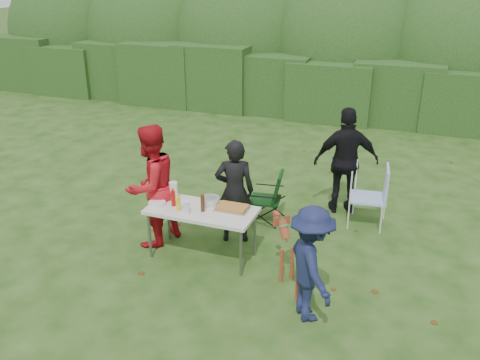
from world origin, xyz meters
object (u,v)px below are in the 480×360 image
(folding_table, at_px, (202,213))
(paper_towel_roll, at_px, (173,191))
(dog, at_px, (295,261))
(person_black_puffy, at_px, (346,161))
(mustard_bottle, at_px, (178,204))
(lawn_chair, at_px, (368,195))
(child, at_px, (311,264))
(person_red_jacket, at_px, (151,186))
(ketchup_bottle, at_px, (173,199))
(camping_chair, at_px, (265,197))
(beer_bottle, at_px, (203,203))
(person_cook, at_px, (235,191))

(folding_table, distance_m, paper_towel_roll, 0.57)
(paper_towel_roll, bearing_deg, dog, -14.38)
(person_black_puffy, xyz_separation_m, mustard_bottle, (-1.88, -2.31, -0.05))
(lawn_chair, bearing_deg, child, 75.69)
(folding_table, bearing_deg, lawn_chair, 41.74)
(folding_table, height_order, dog, dog)
(person_red_jacket, height_order, person_black_puffy, person_red_jacket)
(mustard_bottle, height_order, ketchup_bottle, ketchup_bottle)
(person_red_jacket, relative_size, paper_towel_roll, 6.96)
(camping_chair, xyz_separation_m, beer_bottle, (-0.45, -1.39, 0.43))
(child, bearing_deg, person_red_jacket, 35.39)
(mustard_bottle, bearing_deg, lawn_chair, 40.47)
(person_cook, distance_m, ketchup_bottle, 0.93)
(person_cook, distance_m, beer_bottle, 0.70)
(beer_bottle, distance_m, paper_towel_roll, 0.59)
(person_red_jacket, bearing_deg, dog, 94.65)
(folding_table, bearing_deg, mustard_bottle, -150.70)
(lawn_chair, xyz_separation_m, beer_bottle, (-2.00, -1.87, 0.36))
(paper_towel_roll, bearing_deg, person_red_jacket, -174.62)
(folding_table, xyz_separation_m, ketchup_bottle, (-0.41, -0.04, 0.16))
(person_black_puffy, xyz_separation_m, beer_bottle, (-1.56, -2.21, -0.03))
(beer_bottle, bearing_deg, camping_chair, 72.15)
(mustard_bottle, bearing_deg, camping_chair, 62.84)
(camping_chair, bearing_deg, person_black_puffy, -151.78)
(person_red_jacket, xyz_separation_m, child, (2.56, -0.93, -0.20))
(dog, height_order, mustard_bottle, mustard_bottle)
(person_cook, distance_m, paper_towel_roll, 0.88)
(lawn_chair, relative_size, mustard_bottle, 4.96)
(camping_chair, distance_m, paper_towel_roll, 1.60)
(person_red_jacket, distance_m, mustard_bottle, 0.65)
(dog, bearing_deg, lawn_chair, -58.95)
(person_cook, height_order, child, person_cook)
(folding_table, relative_size, paper_towel_roll, 5.77)
(person_red_jacket, distance_m, dog, 2.37)
(person_red_jacket, height_order, paper_towel_roll, person_red_jacket)
(beer_bottle, bearing_deg, person_black_puffy, 54.84)
(beer_bottle, bearing_deg, lawn_chair, 43.18)
(ketchup_bottle, bearing_deg, child, -19.69)
(ketchup_bottle, bearing_deg, dog, -9.07)
(folding_table, height_order, person_black_puffy, person_black_puffy)
(person_red_jacket, relative_size, mustard_bottle, 9.05)
(person_red_jacket, relative_size, beer_bottle, 7.54)
(person_cook, xyz_separation_m, person_red_jacket, (-1.10, -0.48, 0.11))
(ketchup_bottle, distance_m, paper_towel_roll, 0.23)
(child, relative_size, mustard_bottle, 7.04)
(camping_chair, bearing_deg, dog, 110.89)
(folding_table, bearing_deg, person_cook, 67.60)
(lawn_chair, distance_m, paper_towel_roll, 3.06)
(dog, relative_size, beer_bottle, 3.63)
(person_red_jacket, distance_m, paper_towel_roll, 0.34)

